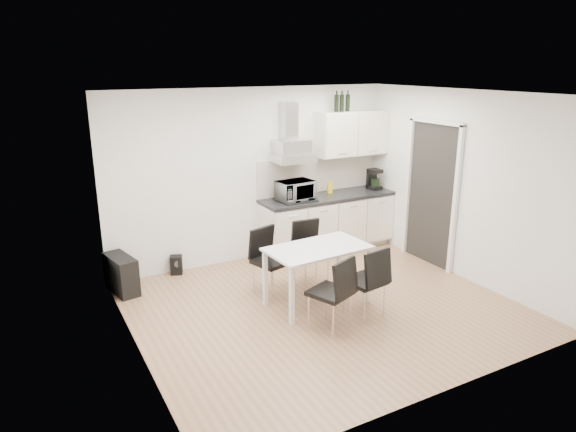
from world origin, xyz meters
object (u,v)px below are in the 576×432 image
(chair_near_left, at_px, (330,293))
(dining_table, at_px, (318,254))
(chair_near_right, at_px, (365,282))
(floor_speaker, at_px, (176,265))
(kitchenette, at_px, (328,200))
(chair_far_left, at_px, (272,262))
(chair_far_right, at_px, (311,254))
(guitar_amp, at_px, (121,274))

(chair_near_left, bearing_deg, dining_table, 49.02)
(chair_near_right, bearing_deg, floor_speaker, 115.60)
(chair_near_right, bearing_deg, dining_table, 110.38)
(kitchenette, xyz_separation_m, chair_near_left, (-1.41, -2.23, -0.39))
(chair_near_left, bearing_deg, floor_speaker, 92.50)
(chair_far_left, relative_size, chair_far_right, 1.00)
(floor_speaker, bearing_deg, chair_near_right, -33.65)
(kitchenette, distance_m, floor_speaker, 2.58)
(chair_near_left, distance_m, chair_near_right, 0.54)
(chair_far_left, xyz_separation_m, guitar_amp, (-1.73, 1.00, -0.19))
(chair_near_right, height_order, floor_speaker, chair_near_right)
(chair_far_right, bearing_deg, chair_near_right, 98.51)
(kitchenette, distance_m, chair_far_right, 1.49)
(guitar_amp, bearing_deg, chair_far_right, -34.68)
(chair_far_left, height_order, guitar_amp, chair_far_left)
(chair_far_right, distance_m, floor_speaker, 1.98)
(guitar_amp, bearing_deg, floor_speaker, 5.30)
(dining_table, relative_size, chair_near_right, 1.47)
(floor_speaker, bearing_deg, chair_far_left, -32.03)
(chair_near_left, xyz_separation_m, guitar_amp, (-1.88, 2.14, -0.19))
(guitar_amp, relative_size, floor_speaker, 2.33)
(dining_table, distance_m, floor_speaker, 2.25)
(guitar_amp, bearing_deg, dining_table, -47.57)
(chair_far_left, bearing_deg, chair_near_right, 106.44)
(dining_table, xyz_separation_m, chair_near_right, (0.31, -0.56, -0.22))
(chair_far_right, relative_size, guitar_amp, 1.37)
(floor_speaker, bearing_deg, chair_near_left, -44.29)
(chair_near_left, bearing_deg, kitchenette, 36.10)
(chair_near_left, distance_m, floor_speaker, 2.64)
(kitchenette, relative_size, chair_far_left, 2.86)
(chair_far_right, relative_size, chair_near_left, 1.00)
(chair_near_left, bearing_deg, chair_far_left, 76.03)
(dining_table, bearing_deg, chair_far_right, 63.02)
(kitchenette, relative_size, dining_table, 1.95)
(chair_near_left, relative_size, guitar_amp, 1.37)
(chair_far_left, bearing_deg, kitchenette, -161.68)
(kitchenette, bearing_deg, floor_speaker, 176.19)
(chair_far_left, height_order, chair_far_right, same)
(chair_near_right, bearing_deg, chair_near_left, 178.87)
(chair_far_left, distance_m, chair_near_right, 1.28)
(dining_table, height_order, chair_far_right, chair_far_right)
(chair_far_left, relative_size, floor_speaker, 3.21)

